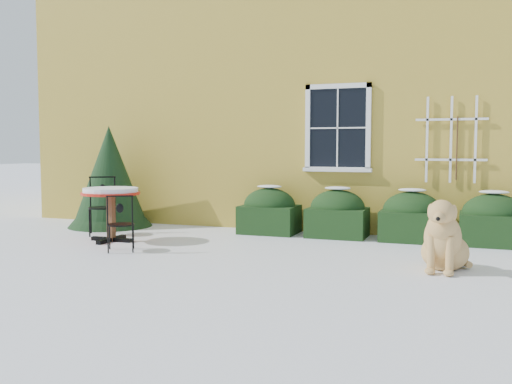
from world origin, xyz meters
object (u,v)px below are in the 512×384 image
at_px(bistro_table, 111,197).
at_px(dog, 444,241).
at_px(patio_chair_far, 103,206).
at_px(patio_chair_near, 121,223).
at_px(evergreen_shrub, 110,186).

height_order(bistro_table, dog, dog).
xyz_separation_m(bistro_table, patio_chair_far, (-0.61, 0.63, -0.23)).
bearing_deg(bistro_table, dog, -5.61).
bearing_deg(patio_chair_far, patio_chair_near, -79.96).
bearing_deg(bistro_table, patio_chair_near, -47.54).
relative_size(patio_chair_near, dog, 0.83).
relative_size(evergreen_shrub, dog, 1.92).
height_order(patio_chair_far, dog, patio_chair_far).
height_order(bistro_table, patio_chair_near, bistro_table).
height_order(patio_chair_near, dog, dog).
distance_m(bistro_table, dog, 5.49).
bearing_deg(patio_chair_near, evergreen_shrub, -83.29).
distance_m(patio_chair_far, dog, 6.18).
distance_m(evergreen_shrub, dog, 6.92).
bearing_deg(patio_chair_near, bistro_table, -78.30).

